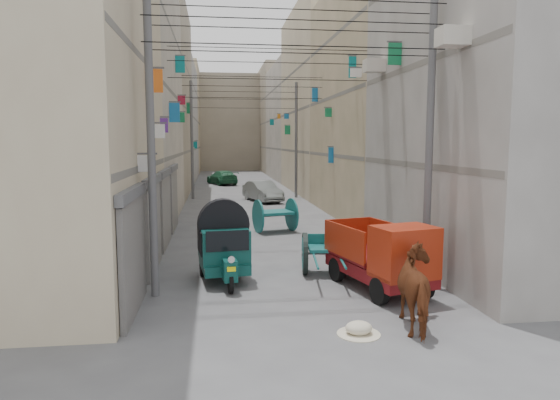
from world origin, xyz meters
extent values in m
cube|color=#69655D|center=(-4.12, 8.00, 3.20)|extent=(0.25, 9.80, 0.18)
cube|color=#69655D|center=(-4.12, 8.00, 6.20)|extent=(0.25, 9.80, 0.18)
cube|color=#BDAFA2|center=(-8.00, 19.00, 6.00)|extent=(8.00, 12.00, 12.00)
cube|color=#69655D|center=(-4.12, 19.00, 3.20)|extent=(0.25, 11.76, 0.18)
cube|color=#69655D|center=(-4.12, 19.00, 6.20)|extent=(0.25, 11.76, 0.18)
cube|color=#69655D|center=(-4.12, 19.00, 9.20)|extent=(0.25, 11.76, 0.18)
cube|color=gray|center=(-8.00, 32.00, 7.00)|extent=(8.00, 14.00, 14.00)
cube|color=#69655D|center=(-4.12, 32.00, 3.20)|extent=(0.25, 13.72, 0.18)
cube|color=#69655D|center=(-4.12, 32.00, 6.20)|extent=(0.25, 13.72, 0.18)
cube|color=#69655D|center=(-4.12, 32.00, 9.20)|extent=(0.25, 13.72, 0.18)
cube|color=#A29D97|center=(-8.00, 46.00, 5.90)|extent=(8.00, 14.00, 11.80)
cube|color=#69655D|center=(-4.12, 46.00, 3.20)|extent=(0.25, 13.72, 0.18)
cube|color=#69655D|center=(-4.12, 46.00, 6.20)|extent=(0.25, 13.72, 0.18)
cube|color=#69655D|center=(-4.12, 46.00, 9.20)|extent=(0.25, 13.72, 0.18)
cube|color=tan|center=(-8.00, 59.00, 6.75)|extent=(8.00, 12.00, 13.50)
cube|color=#69655D|center=(-4.12, 59.00, 3.20)|extent=(0.25, 11.76, 0.18)
cube|color=#69655D|center=(-4.12, 59.00, 6.20)|extent=(0.25, 11.76, 0.18)
cube|color=#69655D|center=(-4.12, 59.00, 9.20)|extent=(0.25, 11.76, 0.18)
cube|color=#A29D97|center=(8.00, 8.00, 6.50)|extent=(8.00, 10.00, 13.00)
cube|color=#69655D|center=(4.12, 8.00, 3.20)|extent=(0.25, 9.80, 0.18)
cube|color=#69655D|center=(4.12, 8.00, 6.20)|extent=(0.25, 9.80, 0.18)
cube|color=tan|center=(8.00, 19.00, 6.00)|extent=(8.00, 12.00, 12.00)
cube|color=#69655D|center=(4.12, 19.00, 3.20)|extent=(0.25, 11.76, 0.18)
cube|color=#69655D|center=(4.12, 19.00, 6.20)|extent=(0.25, 11.76, 0.18)
cube|color=#69655D|center=(4.12, 19.00, 9.20)|extent=(0.25, 11.76, 0.18)
cube|color=#C2B493|center=(8.00, 32.00, 7.00)|extent=(8.00, 14.00, 14.00)
cube|color=#69655D|center=(4.12, 32.00, 3.20)|extent=(0.25, 13.72, 0.18)
cube|color=#69655D|center=(4.12, 32.00, 6.20)|extent=(0.25, 13.72, 0.18)
cube|color=#69655D|center=(4.12, 32.00, 9.20)|extent=(0.25, 13.72, 0.18)
cube|color=#BDAFA2|center=(8.00, 46.00, 5.90)|extent=(8.00, 14.00, 11.80)
cube|color=#69655D|center=(4.12, 46.00, 3.20)|extent=(0.25, 13.72, 0.18)
cube|color=#69655D|center=(4.12, 46.00, 6.20)|extent=(0.25, 13.72, 0.18)
cube|color=#69655D|center=(4.12, 46.00, 9.20)|extent=(0.25, 13.72, 0.18)
cube|color=gray|center=(8.00, 59.00, 6.75)|extent=(8.00, 12.00, 13.50)
cube|color=#69655D|center=(4.12, 59.00, 3.20)|extent=(0.25, 11.76, 0.18)
cube|color=#69655D|center=(4.12, 59.00, 6.20)|extent=(0.25, 11.76, 0.18)
cube|color=#69655D|center=(4.12, 59.00, 9.20)|extent=(0.25, 11.76, 0.18)
cube|color=gray|center=(0.00, 66.00, 6.50)|extent=(22.00, 10.00, 13.00)
cube|color=#4A494E|center=(-3.92, 4.80, 1.30)|extent=(0.12, 3.00, 2.60)
cube|color=#535356|center=(-3.90, 4.80, 2.75)|extent=(0.18, 3.20, 0.25)
cube|color=#4A494E|center=(-3.92, 8.50, 1.30)|extent=(0.12, 3.00, 2.60)
cube|color=#535356|center=(-3.90, 8.50, 2.75)|extent=(0.18, 3.20, 0.25)
cube|color=#4A494E|center=(-3.92, 12.20, 1.30)|extent=(0.12, 3.00, 2.60)
cube|color=#535356|center=(-3.90, 12.20, 2.75)|extent=(0.18, 3.20, 0.25)
cube|color=#4A494E|center=(-3.92, 16.00, 1.30)|extent=(0.12, 3.00, 2.60)
cube|color=#535356|center=(-3.90, 16.00, 2.75)|extent=(0.18, 3.20, 0.25)
cube|color=#1869AA|center=(3.81, 34.28, 5.98)|extent=(0.38, 0.08, 0.41)
cube|color=#0B777B|center=(-3.86, 41.61, 3.62)|extent=(0.27, 0.08, 0.71)
cube|color=white|center=(-3.78, 6.43, 3.35)|extent=(0.44, 0.08, 0.42)
cube|color=#1869AA|center=(-3.77, 15.80, 5.17)|extent=(0.45, 0.08, 0.84)
cube|color=#0B777B|center=(3.79, 44.88, 5.91)|extent=(0.41, 0.08, 0.59)
cube|color=white|center=(-3.81, 9.76, 4.24)|extent=(0.38, 0.08, 0.44)
cube|color=#157847|center=(3.78, 33.54, 4.85)|extent=(0.43, 0.08, 0.72)
cube|color=orange|center=(3.86, 39.62, 6.25)|extent=(0.28, 0.08, 0.44)
cube|color=#0B777B|center=(-3.76, 20.00, 7.85)|extent=(0.48, 0.08, 0.84)
cube|color=#0B777B|center=(-3.85, 38.07, 3.67)|extent=(0.31, 0.08, 0.44)
cube|color=#157847|center=(3.82, 19.02, 5.41)|extent=(0.35, 0.08, 0.45)
cube|color=#1869AA|center=(3.83, 22.65, 6.65)|extent=(0.34, 0.08, 0.79)
cube|color=#5F2792|center=(-3.86, 12.02, 4.50)|extent=(0.28, 0.08, 0.52)
cube|color=#157847|center=(-3.86, 29.62, 6.26)|extent=(0.28, 0.08, 0.74)
cube|color=#1869AA|center=(3.87, 18.51, 3.22)|extent=(0.26, 0.08, 0.80)
cube|color=#A4152F|center=(3.83, 9.37, 6.69)|extent=(0.34, 0.08, 0.55)
cube|color=orange|center=(-3.76, 8.55, 5.67)|extent=(0.47, 0.08, 0.67)
cube|color=#A4152F|center=(-3.80, 21.15, 6.14)|extent=(0.40, 0.08, 0.47)
cube|color=#157847|center=(-3.84, 21.66, 5.24)|extent=(0.32, 0.08, 0.55)
cube|color=white|center=(3.76, 13.74, 6.73)|extent=(0.47, 0.08, 0.35)
cube|color=#0B777B|center=(3.84, 14.58, 7.07)|extent=(0.32, 0.08, 0.89)
cube|color=#157847|center=(3.78, 9.29, 6.73)|extent=(0.44, 0.08, 0.69)
cube|color=white|center=(-4.06, 6.00, 3.00)|extent=(0.10, 3.20, 0.80)
cube|color=#A4152F|center=(-4.06, 15.00, 3.00)|extent=(0.10, 3.20, 0.80)
cube|color=#A4152F|center=(-4.06, 27.00, 3.00)|extent=(0.10, 3.20, 0.80)
cube|color=orange|center=(-4.06, 39.00, 3.00)|extent=(0.10, 3.20, 0.80)
cube|color=#157847|center=(4.06, 6.00, 3.00)|extent=(0.10, 3.20, 0.80)
cube|color=#A4152F|center=(4.06, 15.00, 3.00)|extent=(0.10, 3.20, 0.80)
cube|color=#A4152F|center=(4.06, 27.00, 3.00)|extent=(0.10, 3.20, 0.80)
cube|color=orange|center=(4.06, 39.00, 3.00)|extent=(0.10, 3.20, 0.80)
cube|color=beige|center=(3.65, 5.00, 6.40)|extent=(0.70, 0.55, 0.45)
cube|color=beige|center=(3.65, 11.00, 6.60)|extent=(0.70, 0.55, 0.45)
cylinder|color=#535356|center=(-3.60, 6.00, 4.00)|extent=(0.20, 0.20, 8.00)
cylinder|color=#535356|center=(3.60, 6.00, 4.00)|extent=(0.20, 0.20, 8.00)
cylinder|color=#535356|center=(-3.60, 28.00, 4.00)|extent=(0.20, 0.20, 8.00)
cylinder|color=#535356|center=(3.60, 28.00, 4.00)|extent=(0.20, 0.20, 8.00)
cylinder|color=black|center=(0.00, 5.50, 6.20)|extent=(7.40, 0.02, 0.02)
cylinder|color=black|center=(0.00, 5.50, 6.80)|extent=(7.40, 0.02, 0.02)
cylinder|color=black|center=(0.00, 6.50, 6.20)|extent=(7.40, 0.02, 0.02)
cylinder|color=black|center=(0.00, 6.50, 6.80)|extent=(7.40, 0.02, 0.02)
cylinder|color=black|center=(0.00, 6.50, 7.30)|extent=(7.40, 0.02, 0.02)
cylinder|color=black|center=(0.00, 12.00, 6.20)|extent=(7.40, 0.02, 0.02)
cylinder|color=black|center=(0.00, 12.00, 6.80)|extent=(7.40, 0.02, 0.02)
cylinder|color=black|center=(0.00, 12.00, 7.30)|extent=(7.40, 0.02, 0.02)
cylinder|color=black|center=(0.00, 20.00, 6.20)|extent=(7.40, 0.02, 0.02)
cylinder|color=black|center=(0.00, 20.00, 6.80)|extent=(7.40, 0.02, 0.02)
cylinder|color=black|center=(0.00, 20.00, 7.30)|extent=(7.40, 0.02, 0.02)
cylinder|color=black|center=(0.00, 28.00, 6.20)|extent=(7.40, 0.02, 0.02)
cylinder|color=black|center=(0.00, 28.00, 6.80)|extent=(7.40, 0.02, 0.02)
cylinder|color=black|center=(0.00, 28.00, 7.30)|extent=(7.40, 0.02, 0.02)
cylinder|color=black|center=(-1.69, 5.92, 0.28)|extent=(0.18, 0.57, 0.56)
cylinder|color=black|center=(-2.45, 7.73, 0.28)|extent=(0.18, 0.57, 0.56)
cylinder|color=black|center=(-1.36, 7.85, 0.28)|extent=(0.18, 0.57, 0.56)
cube|color=#0B3F39|center=(-1.84, 7.20, 0.48)|extent=(1.45, 2.02, 0.28)
cube|color=#0B3F39|center=(-1.70, 5.96, 0.60)|extent=(0.40, 0.48, 0.55)
cylinder|color=silver|center=(-1.67, 5.74, 0.94)|extent=(0.18, 0.07, 0.18)
cube|color=#EFEE0D|center=(-1.67, 5.72, 0.70)|extent=(0.22, 0.05, 0.12)
cube|color=#0B3F39|center=(-1.84, 7.25, 1.04)|extent=(1.48, 1.83, 0.94)
cube|color=black|center=(-1.75, 6.39, 1.29)|extent=(1.14, 0.19, 0.55)
cube|color=black|center=(-2.50, 7.17, 1.14)|extent=(0.18, 1.19, 0.65)
cube|color=black|center=(-1.19, 7.32, 1.14)|extent=(0.18, 1.19, 0.65)
cube|color=silver|center=(-1.74, 6.36, 0.55)|extent=(1.24, 0.19, 0.06)
cylinder|color=black|center=(0.55, 7.58, 0.62)|extent=(0.28, 1.25, 1.24)
cylinder|color=#145958|center=(0.55, 7.58, 0.62)|extent=(0.27, 0.98, 0.97)
cylinder|color=#535356|center=(0.55, 7.58, 0.62)|extent=(0.21, 0.18, 0.16)
cylinder|color=black|center=(1.70, 7.44, 0.62)|extent=(0.28, 1.25, 1.24)
cylinder|color=#145958|center=(1.70, 7.44, 0.62)|extent=(0.27, 0.98, 0.97)
cylinder|color=#535356|center=(1.70, 7.44, 0.62)|extent=(0.21, 0.18, 0.16)
cylinder|color=#535356|center=(1.13, 7.51, 0.62)|extent=(1.19, 0.22, 0.07)
cube|color=#145958|center=(1.13, 7.51, 0.78)|extent=(1.04, 1.08, 0.09)
cube|color=#145958|center=(1.18, 7.95, 0.97)|extent=(0.93, 0.18, 0.31)
cylinder|color=#145958|center=(0.64, 6.45, 0.71)|extent=(0.31, 2.03, 0.06)
cylinder|color=#145958|center=(1.34, 6.36, 0.71)|extent=(0.31, 2.03, 0.06)
cylinder|color=black|center=(1.83, 4.58, 0.33)|extent=(0.33, 0.68, 0.66)
cylinder|color=black|center=(1.31, 6.72, 0.33)|extent=(0.33, 0.68, 0.66)
cylinder|color=black|center=(3.09, 4.90, 0.33)|extent=(0.33, 0.68, 0.66)
cylinder|color=black|center=(2.57, 7.03, 0.33)|extent=(0.33, 0.68, 0.66)
cube|color=#630E11|center=(2.20, 5.81, 0.55)|extent=(2.20, 3.55, 0.35)
cube|color=maroon|center=(2.48, 4.69, 1.25)|extent=(1.66, 1.37, 1.25)
cube|color=black|center=(2.59, 4.24, 1.35)|extent=(1.28, 0.37, 0.55)
cube|color=#630E11|center=(2.07, 6.34, 0.82)|extent=(1.98, 2.49, 0.12)
cube|color=maroon|center=(1.36, 6.16, 1.25)|extent=(0.59, 2.15, 0.85)
cube|color=maroon|center=(2.78, 6.52, 1.25)|extent=(0.59, 2.15, 0.85)
cube|color=maroon|center=(1.81, 7.39, 1.25)|extent=(1.47, 0.42, 0.85)
cylinder|color=#145958|center=(-0.25, 14.43, 0.72)|extent=(0.42, 1.42, 1.45)
cylinder|color=#145958|center=(1.26, 14.80, 0.72)|extent=(0.42, 1.42, 1.45)
cube|color=#145958|center=(0.50, 14.61, 0.86)|extent=(1.64, 1.52, 0.11)
cylinder|color=#535356|center=(0.50, 14.61, 0.72)|extent=(1.59, 0.47, 0.09)
ellipsoid|color=beige|center=(0.81, 2.82, 0.14)|extent=(0.55, 0.44, 0.28)
imported|color=brown|center=(2.19, 3.00, 0.84)|extent=(1.15, 2.09, 1.69)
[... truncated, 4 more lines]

